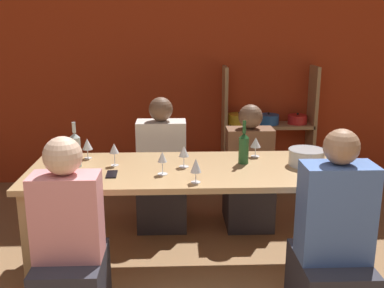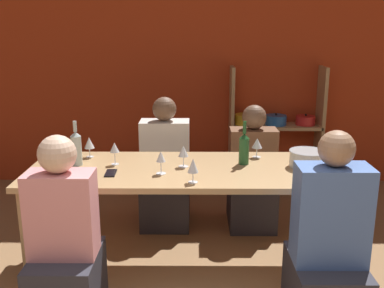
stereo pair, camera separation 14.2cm
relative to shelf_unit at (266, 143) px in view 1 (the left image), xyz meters
The scene contains 17 objects.
wall_back_red 1.35m from the shelf_unit, 168.93° to the left, with size 8.80×0.06×2.70m.
shelf_unit is the anchor object (origin of this frame).
dining_table 1.98m from the shelf_unit, 116.76° to the right, with size 2.33×0.84×0.77m.
mixing_bowl 1.77m from the shelf_unit, 92.03° to the right, with size 0.27×0.27×0.12m.
wine_bottle_green 1.79m from the shelf_unit, 107.04° to the right, with size 0.08×0.08×0.32m.
wine_bottle_dark 2.46m from the shelf_unit, 135.38° to the right, with size 0.08×0.08×0.33m.
wine_glass_empty_a 2.23m from the shelf_unit, 120.12° to the right, with size 0.07×0.07×0.16m.
wine_glass_white_a 1.60m from the shelf_unit, 104.68° to the right, with size 0.08×0.08×0.15m.
wine_glass_red_a 2.26m from the shelf_unit, 130.75° to the right, with size 0.07×0.07×0.17m.
wine_glass_white_b 2.29m from the shelf_unit, 113.02° to the right, with size 0.07×0.07×0.16m.
wine_glass_red_b 2.02m from the shelf_unit, 118.69° to the right, with size 0.07×0.07×0.16m.
wine_glass_red_c 2.28m from the shelf_unit, 138.32° to the right, with size 0.08×0.08×0.16m.
cell_phone 2.40m from the shelf_unit, 127.30° to the right, with size 0.08×0.15×0.01m.
person_near_a 2.51m from the shelf_unit, 92.59° to the right, with size 0.40×0.50×1.22m.
person_far_a 1.09m from the shelf_unit, 109.25° to the right, with size 0.41×0.51×1.10m.
person_near_b 2.98m from the shelf_unit, 122.75° to the right, with size 0.37×0.47×1.19m.
person_far_b 1.50m from the shelf_unit, 139.09° to the right, with size 0.43×0.54×1.16m.
Camera 1 is at (0.01, -1.18, 1.76)m, focal length 42.00 mm.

